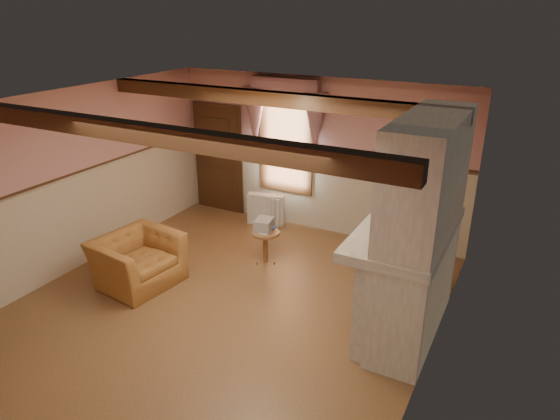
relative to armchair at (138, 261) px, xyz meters
The scene contains 26 objects.
floor 1.55m from the armchair, ahead, with size 5.50×6.00×0.01m, color brown.
ceiling 2.85m from the armchair, ahead, with size 5.50×6.00×0.01m, color silver.
wall_back 3.62m from the armchair, 64.31° to the left, with size 5.50×0.02×2.80m, color tan.
wall_front 3.40m from the armchair, 62.40° to the right, with size 5.50×0.02×2.80m, color tan.
wall_left 1.62m from the armchair, behind, with size 0.02×6.00×2.80m, color tan.
wall_right 4.38m from the armchair, ahead, with size 0.02×6.00×2.80m, color tan.
wainscot 1.55m from the armchair, ahead, with size 5.50×6.00×1.50m, color beige, non-canonical shape.
chair_rail 1.88m from the armchair, ahead, with size 5.50×6.00×0.08m, color black, non-canonical shape.
firebox 3.58m from the armchair, 11.69° to the left, with size 0.20×0.95×0.90m, color black.
armchair is the anchor object (origin of this frame).
side_table 2.01m from the armchair, 47.07° to the left, with size 0.46×0.46×0.55m, color brown.
book_stack 2.02m from the armchair, 48.28° to the left, with size 0.26×0.32×0.20m, color #B7AD8C.
radiator 2.89m from the armchair, 77.84° to the left, with size 0.70×0.18×0.60m, color silver.
bowl 3.97m from the armchair, 11.06° to the left, with size 0.36×0.36×0.09m, color brown.
mantel_clock 4.21m from the armchair, 22.20° to the left, with size 0.14×0.24×0.20m, color black.
oil_lamp 4.06m from the armchair, 15.11° to the left, with size 0.11×0.11×0.28m, color gold.
candle_red 3.91m from the armchair, ahead, with size 0.06×0.06×0.16m, color maroon.
jar_yellow 3.93m from the armchair, ahead, with size 0.06×0.06×0.12m, color gold.
fireplace 4.12m from the armchair, 10.45° to the left, with size 0.85×2.00×2.80m, color gray.
mantel 3.94m from the armchair, 10.94° to the left, with size 1.05×2.05×0.12m, color gray.
overmantel_mirror 3.97m from the armchair, 11.50° to the left, with size 0.06×1.44×1.04m, color silver.
door 3.19m from the armchair, 101.02° to the left, with size 1.10×0.10×2.10m, color black.
window 3.47m from the armchair, 73.73° to the left, with size 1.06×0.08×2.02m, color white.
window_drapes 3.65m from the armchair, 73.27° to the left, with size 1.30×0.14×1.40m, color gray.
ceiling_beam_front 2.97m from the armchair, 35.58° to the right, with size 5.50×0.18×0.20m, color black.
ceiling_beam_back 3.07m from the armchair, 41.39° to the left, with size 5.50×0.18×0.20m, color black.
Camera 1 is at (3.47, -4.96, 3.91)m, focal length 32.00 mm.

